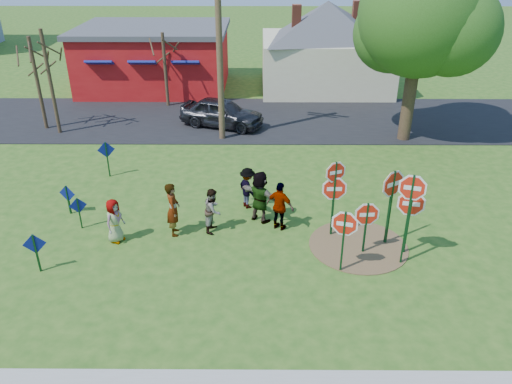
% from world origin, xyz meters
% --- Properties ---
extents(ground, '(120.00, 120.00, 0.00)m').
position_xyz_m(ground, '(0.00, 0.00, 0.00)').
color(ground, '#275317').
rests_on(ground, ground).
extents(road, '(120.00, 7.50, 0.04)m').
position_xyz_m(road, '(0.00, 11.50, 0.02)').
color(road, black).
rests_on(road, ground).
extents(dirt_patch, '(3.20, 3.20, 0.03)m').
position_xyz_m(dirt_patch, '(4.50, -1.00, 0.01)').
color(dirt_patch, brown).
rests_on(dirt_patch, ground).
extents(red_building, '(9.40, 7.69, 3.90)m').
position_xyz_m(red_building, '(-5.50, 17.99, 1.97)').
color(red_building, '#A11012').
rests_on(red_building, ground).
extents(cream_house, '(9.40, 9.40, 6.50)m').
position_xyz_m(cream_house, '(5.50, 18.00, 2.92)').
color(cream_house, beige).
rests_on(cream_house, ground).
extents(stop_sign_a, '(1.03, 0.31, 2.17)m').
position_xyz_m(stop_sign_a, '(3.73, -2.33, 1.48)').
color(stop_sign_a, '#0F3719').
rests_on(stop_sign_a, ground).
extents(stop_sign_b, '(0.90, 0.37, 2.81)m').
position_xyz_m(stop_sign_b, '(3.69, -0.30, 2.05)').
color(stop_sign_b, '#0F3719').
rests_on(stop_sign_b, ground).
extents(stop_sign_c, '(1.05, 0.32, 3.15)m').
position_xyz_m(stop_sign_c, '(5.64, -1.93, 2.23)').
color(stop_sign_c, '#0F3719').
rests_on(stop_sign_c, ground).
extents(stop_sign_d, '(1.02, 0.66, 2.77)m').
position_xyz_m(stop_sign_d, '(5.41, -0.81, 1.97)').
color(stop_sign_d, '#0F3719').
rests_on(stop_sign_d, ground).
extents(stop_sign_e, '(1.05, 0.08, 1.91)m').
position_xyz_m(stop_sign_e, '(4.58, -1.34, 1.26)').
color(stop_sign_e, '#0F3719').
rests_on(stop_sign_e, ground).
extents(stop_sign_f, '(1.13, 0.28, 2.36)m').
position_xyz_m(stop_sign_f, '(5.88, -1.36, 1.64)').
color(stop_sign_f, '#0F3719').
rests_on(stop_sign_f, ground).
extents(stop_sign_g, '(1.11, 0.07, 2.30)m').
position_xyz_m(stop_sign_g, '(3.69, -0.31, 1.56)').
color(stop_sign_g, '#0F3719').
rests_on(stop_sign_g, ground).
extents(blue_diamond_a, '(0.65, 0.17, 1.31)m').
position_xyz_m(blue_diamond_a, '(-5.33, -2.42, 0.81)').
color(blue_diamond_a, '#0F3719').
rests_on(blue_diamond_a, ground).
extents(blue_diamond_b, '(0.56, 0.21, 1.18)m').
position_xyz_m(blue_diamond_b, '(-4.87, 0.06, 0.73)').
color(blue_diamond_b, '#0F3719').
rests_on(blue_diamond_b, ground).
extents(blue_diamond_c, '(0.62, 0.20, 1.13)m').
position_xyz_m(blue_diamond_c, '(-5.60, 1.07, 0.69)').
color(blue_diamond_c, '#0F3719').
rests_on(blue_diamond_c, ground).
extents(blue_diamond_d, '(0.68, 0.21, 1.55)m').
position_xyz_m(blue_diamond_d, '(-5.01, 4.22, 0.97)').
color(blue_diamond_d, '#0F3719').
rests_on(blue_diamond_d, ground).
extents(person_a, '(0.75, 0.88, 1.52)m').
position_xyz_m(person_a, '(-3.44, -0.73, 0.76)').
color(person_a, '#46578C').
rests_on(person_a, ground).
extents(person_b, '(0.55, 0.75, 1.88)m').
position_xyz_m(person_b, '(-1.59, -0.27, 0.94)').
color(person_b, '#216B56').
rests_on(person_b, ground).
extents(person_c, '(0.75, 0.87, 1.57)m').
position_xyz_m(person_c, '(-0.29, -0.04, 0.78)').
color(person_c, brown).
rests_on(person_c, ground).
extents(person_d, '(1.03, 1.17, 1.57)m').
position_xyz_m(person_d, '(0.84, 1.61, 0.78)').
color(person_d, '#35353A').
rests_on(person_d, ground).
extents(person_e, '(1.10, 0.90, 1.76)m').
position_xyz_m(person_e, '(1.97, 0.06, 0.88)').
color(person_e, '#3C264F').
rests_on(person_e, ground).
extents(person_f, '(1.74, 1.48, 1.89)m').
position_xyz_m(person_f, '(1.30, 0.63, 0.94)').
color(person_f, '#205534').
rests_on(person_f, ground).
extents(suv, '(4.69, 3.16, 1.48)m').
position_xyz_m(suv, '(-0.69, 10.29, 0.78)').
color(suv, '#2A2B2F').
rests_on(suv, road).
extents(utility_pole, '(2.20, 0.94, 9.43)m').
position_xyz_m(utility_pole, '(-0.57, 8.57, 4.96)').
color(utility_pole, '#4C3823').
rests_on(utility_pole, ground).
extents(leafy_tree, '(6.09, 5.56, 8.66)m').
position_xyz_m(leafy_tree, '(8.55, 8.57, 5.58)').
color(leafy_tree, '#382819').
rests_on(leafy_tree, ground).
extents(bare_tree_west, '(1.80, 1.80, 5.15)m').
position_xyz_m(bare_tree_west, '(-8.92, 9.30, 3.33)').
color(bare_tree_west, '#382819').
rests_on(bare_tree_west, ground).
extents(bare_tree_east, '(1.80, 1.80, 4.21)m').
position_xyz_m(bare_tree_east, '(-4.13, 13.86, 2.72)').
color(bare_tree_east, '#382819').
rests_on(bare_tree_east, ground).
extents(bare_tree_mid, '(1.80, 1.80, 4.69)m').
position_xyz_m(bare_tree_mid, '(-9.85, 9.95, 3.03)').
color(bare_tree_mid, '#382819').
rests_on(bare_tree_mid, ground).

